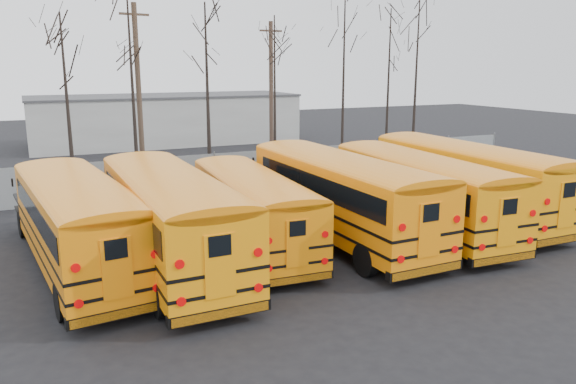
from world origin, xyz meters
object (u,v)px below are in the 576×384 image
bus_a (76,216)px  utility_pole_left (139,88)px  bus_b (168,211)px  bus_e (417,186)px  bus_c (251,203)px  bus_f (464,174)px  bus_d (338,189)px  utility_pole_right (271,90)px

bus_a → utility_pole_left: (5.23, 16.32, 3.39)m
bus_b → utility_pole_left: 17.68m
bus_a → bus_e: 12.93m
bus_b → utility_pole_left: size_ratio=1.16×
bus_c → bus_f: 10.08m
bus_a → utility_pole_left: size_ratio=1.13×
bus_a → bus_d: (9.43, -0.59, 0.11)m
bus_b → bus_d: 6.64m
bus_a → utility_pole_right: 23.65m
bus_c → bus_e: (6.88, -0.86, 0.19)m
bus_b → utility_pole_right: bearing=57.4°
bus_b → bus_d: bus_d is taller
bus_c → bus_d: 3.46m
bus_c → bus_d: bus_d is taller
utility_pole_left → utility_pole_right: (9.58, 1.86, -0.34)m
bus_f → utility_pole_right: utility_pole_right is taller
bus_d → bus_f: bus_d is taller
bus_d → bus_e: (3.46, -0.41, -0.10)m
bus_c → bus_d: (3.42, -0.45, 0.28)m
bus_b → utility_pole_right: 22.72m
bus_b → bus_c: bus_b is taller
bus_d → utility_pole_left: bearing=103.1°
bus_d → bus_e: size_ratio=1.04×
bus_d → bus_e: bearing=-7.7°
bus_a → bus_c: size_ratio=1.10×
utility_pole_left → bus_c: bearing=-99.5°
utility_pole_left → bus_e: bearing=-78.3°
bus_e → utility_pole_right: utility_pole_right is taller
bus_b → bus_e: bearing=-1.1°
bus_e → bus_f: bus_f is taller
bus_e → bus_b: bearing=-177.1°
bus_a → bus_b: bus_b is taller
bus_f → utility_pole_left: 20.01m
bus_c → bus_e: bearing=-3.0°
bus_f → utility_pole_left: utility_pole_left is taller
utility_pole_left → utility_pole_right: 9.76m
utility_pole_right → utility_pole_left: bearing=-173.7°
utility_pole_right → bus_b: bearing=-126.9°
bus_b → utility_pole_right: (12.01, 19.06, 2.97)m
bus_f → utility_pole_right: size_ratio=1.26×
bus_a → bus_f: size_ratio=0.96×
bus_a → bus_f: (16.08, -0.16, 0.11)m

